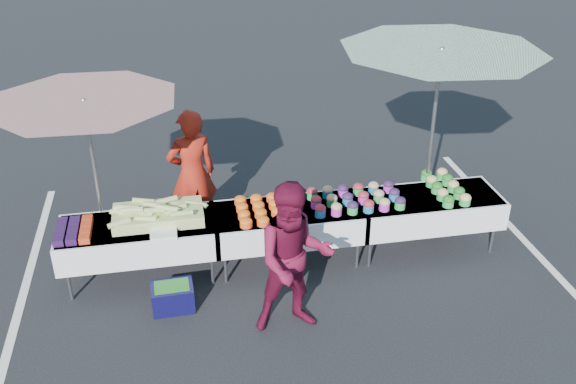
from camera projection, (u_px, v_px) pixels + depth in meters
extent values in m
plane|color=black|center=(288.00, 261.00, 8.16)|extent=(80.00, 80.00, 0.00)
cube|color=silver|center=(24.00, 290.00, 7.63)|extent=(0.10, 5.00, 0.00)
cube|color=silver|center=(519.00, 235.00, 8.69)|extent=(0.10, 5.00, 0.00)
cube|color=white|center=(137.00, 226.00, 7.52)|extent=(1.80, 0.75, 0.04)
cube|color=white|center=(139.00, 238.00, 7.59)|extent=(1.86, 0.81, 0.36)
cylinder|color=slate|center=(70.00, 286.00, 7.38)|extent=(0.04, 0.04, 0.39)
cylinder|color=slate|center=(75.00, 257.00, 7.89)|extent=(0.04, 0.04, 0.39)
cylinder|color=slate|center=(212.00, 270.00, 7.65)|extent=(0.04, 0.04, 0.39)
cylinder|color=slate|center=(208.00, 243.00, 8.16)|extent=(0.04, 0.04, 0.39)
cube|color=white|center=(288.00, 211.00, 7.81)|extent=(1.80, 0.75, 0.04)
cube|color=white|center=(288.00, 223.00, 7.89)|extent=(1.86, 0.81, 0.36)
cylinder|color=slate|center=(226.00, 269.00, 7.68)|extent=(0.04, 0.04, 0.39)
cylinder|color=slate|center=(221.00, 242.00, 8.19)|extent=(0.04, 0.04, 0.39)
cylinder|color=slate|center=(357.00, 254.00, 7.95)|extent=(0.04, 0.04, 0.39)
cylinder|color=slate|center=(345.00, 229.00, 8.46)|extent=(0.04, 0.04, 0.39)
cube|color=white|center=(427.00, 198.00, 8.11)|extent=(1.80, 0.75, 0.04)
cube|color=white|center=(426.00, 209.00, 8.19)|extent=(1.86, 0.81, 0.36)
cylinder|color=slate|center=(370.00, 253.00, 7.98)|extent=(0.04, 0.04, 0.39)
cylinder|color=slate|center=(356.00, 228.00, 8.49)|extent=(0.04, 0.04, 0.39)
cylinder|color=slate|center=(492.00, 239.00, 8.25)|extent=(0.04, 0.04, 0.39)
cylinder|color=slate|center=(472.00, 216.00, 8.76)|extent=(0.04, 0.04, 0.39)
cube|color=black|center=(58.00, 242.00, 7.11)|extent=(0.12, 0.12, 0.08)
cube|color=black|center=(60.00, 235.00, 7.23)|extent=(0.12, 0.12, 0.08)
cube|color=black|center=(61.00, 228.00, 7.35)|extent=(0.12, 0.12, 0.08)
cube|color=black|center=(63.00, 222.00, 7.48)|extent=(0.12, 0.12, 0.08)
cube|color=black|center=(72.00, 240.00, 7.14)|extent=(0.12, 0.12, 0.08)
cube|color=black|center=(73.00, 234.00, 7.26)|extent=(0.12, 0.12, 0.08)
cube|color=black|center=(74.00, 227.00, 7.38)|extent=(0.12, 0.12, 0.08)
cube|color=black|center=(75.00, 221.00, 7.50)|extent=(0.12, 0.12, 0.08)
cube|color=#BC3314|center=(85.00, 239.00, 7.16)|extent=(0.12, 0.12, 0.08)
cube|color=#BC3314|center=(86.00, 232.00, 7.28)|extent=(0.12, 0.12, 0.08)
cube|color=#BC3314|center=(87.00, 226.00, 7.40)|extent=(0.12, 0.12, 0.08)
cube|color=#BC3314|center=(88.00, 220.00, 7.52)|extent=(0.12, 0.12, 0.08)
cube|color=#9FBD61|center=(158.00, 215.00, 7.56)|extent=(1.05, 0.55, 0.14)
cylinder|color=#9FBD61|center=(183.00, 204.00, 7.72)|extent=(0.27, 0.09, 0.10)
cylinder|color=#9FBD61|center=(124.00, 209.00, 7.48)|extent=(0.27, 0.14, 0.07)
cylinder|color=#9FBD61|center=(167.00, 208.00, 7.41)|extent=(0.27, 0.14, 0.09)
cylinder|color=#9FBD61|center=(121.00, 214.00, 7.49)|extent=(0.27, 0.15, 0.10)
cylinder|color=#9FBD61|center=(142.00, 212.00, 7.43)|extent=(0.27, 0.15, 0.08)
cylinder|color=#9FBD61|center=(154.00, 205.00, 7.53)|extent=(0.27, 0.10, 0.10)
cylinder|color=#9FBD61|center=(154.00, 210.00, 7.42)|extent=(0.27, 0.07, 0.08)
cylinder|color=#9FBD61|center=(146.00, 219.00, 7.34)|extent=(0.27, 0.14, 0.09)
cylinder|color=#9FBD61|center=(144.00, 201.00, 7.65)|extent=(0.27, 0.12, 0.08)
cylinder|color=#9FBD61|center=(196.00, 204.00, 7.69)|extent=(0.27, 0.16, 0.08)
cylinder|color=#9FBD61|center=(130.00, 212.00, 7.42)|extent=(0.27, 0.11, 0.07)
cylinder|color=#9FBD61|center=(151.00, 224.00, 7.32)|extent=(0.27, 0.10, 0.07)
cylinder|color=#9FBD61|center=(166.00, 200.00, 7.65)|extent=(0.27, 0.12, 0.08)
cylinder|color=#9FBD61|center=(119.00, 223.00, 7.26)|extent=(0.27, 0.15, 0.08)
cylinder|color=#9FBD61|center=(127.00, 208.00, 7.47)|extent=(0.27, 0.10, 0.08)
cylinder|color=#9FBD61|center=(176.00, 210.00, 7.51)|extent=(0.27, 0.16, 0.10)
cylinder|color=#9FBD61|center=(132.00, 210.00, 7.38)|extent=(0.27, 0.12, 0.09)
cylinder|color=#9FBD61|center=(182.00, 213.00, 7.34)|extent=(0.27, 0.09, 0.07)
cube|color=white|center=(164.00, 234.00, 7.28)|extent=(0.30, 0.25, 0.05)
cylinder|color=#F34A1B|center=(246.00, 225.00, 7.46)|extent=(0.15, 0.15, 0.05)
ellipsoid|color=#CC670B|center=(246.00, 222.00, 7.44)|extent=(0.15, 0.15, 0.08)
cylinder|color=#F34A1B|center=(244.00, 217.00, 7.61)|extent=(0.15, 0.15, 0.05)
ellipsoid|color=#CC670B|center=(244.00, 214.00, 7.60)|extent=(0.15, 0.15, 0.08)
cylinder|color=#F34A1B|center=(242.00, 209.00, 7.77)|extent=(0.15, 0.15, 0.05)
ellipsoid|color=#CC670B|center=(242.00, 206.00, 7.75)|extent=(0.15, 0.15, 0.08)
cylinder|color=#F34A1B|center=(240.00, 202.00, 7.93)|extent=(0.15, 0.15, 0.05)
ellipsoid|color=#CC670B|center=(240.00, 199.00, 7.91)|extent=(0.15, 0.15, 0.08)
cylinder|color=#F34A1B|center=(263.00, 223.00, 7.49)|extent=(0.15, 0.15, 0.05)
ellipsoid|color=#CC670B|center=(263.00, 220.00, 7.47)|extent=(0.15, 0.15, 0.08)
cylinder|color=#F34A1B|center=(261.00, 215.00, 7.65)|extent=(0.15, 0.15, 0.05)
ellipsoid|color=#CC670B|center=(261.00, 212.00, 7.63)|extent=(0.15, 0.15, 0.08)
cylinder|color=#F34A1B|center=(259.00, 208.00, 7.80)|extent=(0.15, 0.15, 0.05)
ellipsoid|color=#CC670B|center=(258.00, 205.00, 7.78)|extent=(0.15, 0.15, 0.08)
cylinder|color=#F34A1B|center=(256.00, 201.00, 7.96)|extent=(0.15, 0.15, 0.05)
ellipsoid|color=#CC670B|center=(256.00, 198.00, 7.94)|extent=(0.15, 0.15, 0.08)
cylinder|color=#F34A1B|center=(280.00, 221.00, 7.53)|extent=(0.15, 0.15, 0.05)
ellipsoid|color=#CC670B|center=(280.00, 218.00, 7.51)|extent=(0.15, 0.15, 0.08)
cylinder|color=#F34A1B|center=(277.00, 214.00, 7.68)|extent=(0.15, 0.15, 0.05)
ellipsoid|color=#CC670B|center=(277.00, 211.00, 7.66)|extent=(0.15, 0.15, 0.08)
cylinder|color=#F34A1B|center=(275.00, 206.00, 7.84)|extent=(0.15, 0.15, 0.05)
ellipsoid|color=#CC670B|center=(275.00, 203.00, 7.82)|extent=(0.15, 0.15, 0.08)
cylinder|color=#F34A1B|center=(272.00, 199.00, 7.99)|extent=(0.15, 0.15, 0.05)
ellipsoid|color=#CC670B|center=(272.00, 196.00, 7.97)|extent=(0.15, 0.15, 0.08)
cylinder|color=#2267A1|center=(320.00, 213.00, 7.65)|extent=(0.13, 0.13, 0.10)
ellipsoid|color=maroon|center=(320.00, 208.00, 7.62)|extent=(0.14, 0.14, 0.10)
cylinder|color=#C229B9|center=(316.00, 204.00, 7.84)|extent=(0.13, 0.13, 0.10)
ellipsoid|color=maroon|center=(316.00, 199.00, 7.81)|extent=(0.14, 0.14, 0.10)
cylinder|color=green|center=(312.00, 195.00, 8.03)|extent=(0.13, 0.13, 0.10)
ellipsoid|color=maroon|center=(312.00, 191.00, 8.00)|extent=(0.14, 0.14, 0.10)
cylinder|color=#C229B9|center=(336.00, 211.00, 7.68)|extent=(0.13, 0.13, 0.10)
ellipsoid|color=tan|center=(337.00, 207.00, 7.65)|extent=(0.14, 0.14, 0.10)
cylinder|color=green|center=(332.00, 202.00, 7.87)|extent=(0.13, 0.13, 0.10)
ellipsoid|color=tan|center=(332.00, 198.00, 7.84)|extent=(0.14, 0.14, 0.10)
cylinder|color=#2267A1|center=(328.00, 194.00, 8.06)|extent=(0.13, 0.13, 0.10)
ellipsoid|color=tan|center=(328.00, 190.00, 8.03)|extent=(0.14, 0.14, 0.10)
cylinder|color=green|center=(353.00, 210.00, 7.71)|extent=(0.13, 0.13, 0.10)
ellipsoid|color=#26112E|center=(353.00, 205.00, 7.69)|extent=(0.14, 0.14, 0.10)
cylinder|color=#2267A1|center=(348.00, 201.00, 7.90)|extent=(0.13, 0.13, 0.10)
ellipsoid|color=#26112E|center=(348.00, 196.00, 7.88)|extent=(0.14, 0.14, 0.10)
cylinder|color=#C229B9|center=(343.00, 192.00, 8.09)|extent=(0.13, 0.13, 0.10)
ellipsoid|color=#26112E|center=(343.00, 188.00, 8.07)|extent=(0.14, 0.14, 0.10)
cylinder|color=#2267A1|center=(368.00, 208.00, 7.75)|extent=(0.13, 0.13, 0.10)
ellipsoid|color=maroon|center=(369.00, 204.00, 7.72)|extent=(0.14, 0.14, 0.10)
cylinder|color=#C229B9|center=(363.00, 199.00, 7.94)|extent=(0.13, 0.13, 0.10)
ellipsoid|color=maroon|center=(363.00, 195.00, 7.91)|extent=(0.14, 0.14, 0.10)
cylinder|color=green|center=(358.00, 191.00, 8.13)|extent=(0.13, 0.13, 0.10)
ellipsoid|color=maroon|center=(358.00, 187.00, 8.10)|extent=(0.14, 0.14, 0.10)
cylinder|color=#C229B9|center=(384.00, 206.00, 7.78)|extent=(0.13, 0.13, 0.10)
ellipsoid|color=tan|center=(385.00, 202.00, 7.75)|extent=(0.14, 0.14, 0.10)
cylinder|color=green|center=(379.00, 198.00, 7.97)|extent=(0.13, 0.13, 0.10)
ellipsoid|color=tan|center=(379.00, 194.00, 7.94)|extent=(0.14, 0.14, 0.10)
cylinder|color=#2267A1|center=(373.00, 190.00, 8.16)|extent=(0.13, 0.13, 0.10)
ellipsoid|color=tan|center=(374.00, 185.00, 8.13)|extent=(0.14, 0.14, 0.10)
cylinder|color=green|center=(400.00, 205.00, 7.81)|extent=(0.13, 0.13, 0.10)
ellipsoid|color=#26112E|center=(400.00, 201.00, 7.79)|extent=(0.14, 0.14, 0.10)
cylinder|color=#2267A1|center=(394.00, 196.00, 8.00)|extent=(0.13, 0.13, 0.10)
ellipsoid|color=#26112E|center=(394.00, 192.00, 7.97)|extent=(0.14, 0.14, 0.10)
cylinder|color=#C229B9|center=(388.00, 188.00, 8.19)|extent=(0.13, 0.13, 0.10)
ellipsoid|color=#26112E|center=(389.00, 184.00, 8.16)|extent=(0.14, 0.14, 0.10)
cylinder|color=green|center=(448.00, 203.00, 7.87)|extent=(0.14, 0.14, 0.08)
ellipsoid|color=#1A611A|center=(449.00, 199.00, 7.84)|extent=(0.14, 0.14, 0.11)
cylinder|color=green|center=(442.00, 196.00, 8.02)|extent=(0.14, 0.14, 0.08)
ellipsoid|color=tan|center=(443.00, 193.00, 8.00)|extent=(0.14, 0.14, 0.11)
cylinder|color=green|center=(437.00, 190.00, 8.18)|extent=(0.14, 0.14, 0.08)
ellipsoid|color=#1A611A|center=(437.00, 186.00, 8.15)|extent=(0.14, 0.14, 0.11)
cylinder|color=green|center=(431.00, 183.00, 8.33)|extent=(0.14, 0.14, 0.08)
ellipsoid|color=tan|center=(432.00, 180.00, 8.31)|extent=(0.14, 0.14, 0.11)
cylinder|color=green|center=(426.00, 177.00, 8.49)|extent=(0.14, 0.14, 0.08)
ellipsoid|color=#1A611A|center=(427.00, 173.00, 8.46)|extent=(0.14, 0.14, 0.11)
cylinder|color=green|center=(465.00, 202.00, 7.90)|extent=(0.14, 0.14, 0.08)
ellipsoid|color=tan|center=(465.00, 198.00, 7.88)|extent=(0.14, 0.14, 0.11)
cylinder|color=green|center=(459.00, 195.00, 8.06)|extent=(0.14, 0.14, 0.08)
ellipsoid|color=#1A611A|center=(459.00, 191.00, 8.03)|extent=(0.14, 0.14, 0.11)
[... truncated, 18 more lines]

